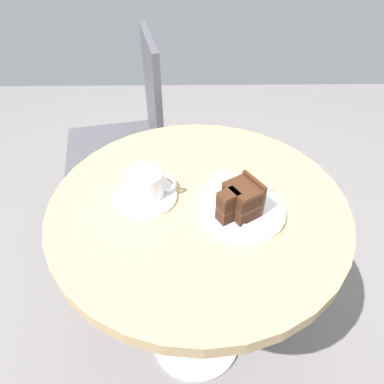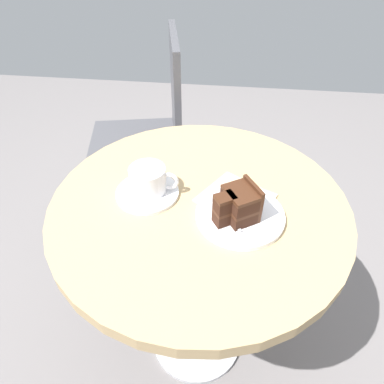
{
  "view_description": "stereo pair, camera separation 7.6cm",
  "coord_description": "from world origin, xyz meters",
  "px_view_note": "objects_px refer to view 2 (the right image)",
  "views": [
    {
      "loc": [
        -0.02,
        -0.59,
        1.23
      ],
      "look_at": [
        -0.02,
        -0.02,
        0.73
      ],
      "focal_mm": 32.0,
      "sensor_mm": 36.0,
      "label": 1
    },
    {
      "loc": [
        0.05,
        -0.59,
        1.23
      ],
      "look_at": [
        -0.02,
        -0.02,
        0.73
      ],
      "focal_mm": 32.0,
      "sensor_mm": 36.0,
      "label": 2
    }
  ],
  "objects_px": {
    "coffee_cup": "(149,179)",
    "teaspoon": "(139,178)",
    "cake_plate": "(240,215)",
    "saucer": "(148,193)",
    "cake_slice": "(238,205)",
    "fork": "(222,207)",
    "napkin": "(237,199)",
    "cafe_chair": "(155,126)"
  },
  "relations": [
    {
      "from": "cake_slice",
      "to": "napkin",
      "type": "xyz_separation_m",
      "value": [
        0.0,
        0.07,
        -0.05
      ]
    },
    {
      "from": "napkin",
      "to": "cafe_chair",
      "type": "xyz_separation_m",
      "value": [
        -0.33,
        0.6,
        -0.17
      ]
    },
    {
      "from": "saucer",
      "to": "cafe_chair",
      "type": "height_order",
      "value": "cafe_chair"
    },
    {
      "from": "coffee_cup",
      "to": "cake_plate",
      "type": "relative_size",
      "value": 0.59
    },
    {
      "from": "saucer",
      "to": "fork",
      "type": "xyz_separation_m",
      "value": [
        0.18,
        -0.04,
        0.01
      ]
    },
    {
      "from": "coffee_cup",
      "to": "cake_slice",
      "type": "distance_m",
      "value": 0.22
    },
    {
      "from": "cafe_chair",
      "to": "saucer",
      "type": "bearing_deg",
      "value": -0.76
    },
    {
      "from": "saucer",
      "to": "cafe_chair",
      "type": "relative_size",
      "value": 0.17
    },
    {
      "from": "fork",
      "to": "cake_slice",
      "type": "bearing_deg",
      "value": -158.4
    },
    {
      "from": "teaspoon",
      "to": "fork",
      "type": "xyz_separation_m",
      "value": [
        0.21,
        -0.08,
        0.0
      ]
    },
    {
      "from": "saucer",
      "to": "coffee_cup",
      "type": "distance_m",
      "value": 0.04
    },
    {
      "from": "cake_slice",
      "to": "teaspoon",
      "type": "bearing_deg",
      "value": 156.0
    },
    {
      "from": "napkin",
      "to": "cafe_chair",
      "type": "height_order",
      "value": "cafe_chair"
    },
    {
      "from": "fork",
      "to": "cafe_chair",
      "type": "xyz_separation_m",
      "value": [
        -0.3,
        0.64,
        -0.19
      ]
    },
    {
      "from": "saucer",
      "to": "coffee_cup",
      "type": "xyz_separation_m",
      "value": [
        0.0,
        0.01,
        0.04
      ]
    },
    {
      "from": "teaspoon",
      "to": "cafe_chair",
      "type": "bearing_deg",
      "value": 39.04
    },
    {
      "from": "coffee_cup",
      "to": "cafe_chair",
      "type": "distance_m",
      "value": 0.65
    },
    {
      "from": "saucer",
      "to": "fork",
      "type": "height_order",
      "value": "fork"
    },
    {
      "from": "teaspoon",
      "to": "coffee_cup",
      "type": "bearing_deg",
      "value": -107.12
    },
    {
      "from": "cafe_chair",
      "to": "cake_slice",
      "type": "bearing_deg",
      "value": 14.57
    },
    {
      "from": "cake_slice",
      "to": "cafe_chair",
      "type": "xyz_separation_m",
      "value": [
        -0.33,
        0.67,
        -0.22
      ]
    },
    {
      "from": "teaspoon",
      "to": "napkin",
      "type": "bearing_deg",
      "value": -68.93
    },
    {
      "from": "teaspoon",
      "to": "cake_plate",
      "type": "height_order",
      "value": "teaspoon"
    },
    {
      "from": "saucer",
      "to": "teaspoon",
      "type": "bearing_deg",
      "value": 124.31
    },
    {
      "from": "coffee_cup",
      "to": "teaspoon",
      "type": "xyz_separation_m",
      "value": [
        -0.03,
        0.04,
        -0.03
      ]
    },
    {
      "from": "saucer",
      "to": "cake_slice",
      "type": "distance_m",
      "value": 0.23
    },
    {
      "from": "saucer",
      "to": "napkin",
      "type": "height_order",
      "value": "saucer"
    },
    {
      "from": "cake_slice",
      "to": "cafe_chair",
      "type": "distance_m",
      "value": 0.78
    },
    {
      "from": "coffee_cup",
      "to": "cake_slice",
      "type": "relative_size",
      "value": 1.1
    },
    {
      "from": "cake_slice",
      "to": "napkin",
      "type": "distance_m",
      "value": 0.08
    },
    {
      "from": "saucer",
      "to": "cake_plate",
      "type": "bearing_deg",
      "value": -13.19
    },
    {
      "from": "cake_plate",
      "to": "saucer",
      "type": "bearing_deg",
      "value": 166.81
    },
    {
      "from": "coffee_cup",
      "to": "cake_plate",
      "type": "height_order",
      "value": "coffee_cup"
    },
    {
      "from": "coffee_cup",
      "to": "fork",
      "type": "xyz_separation_m",
      "value": [
        0.17,
        -0.05,
        -0.03
      ]
    },
    {
      "from": "coffee_cup",
      "to": "cafe_chair",
      "type": "relative_size",
      "value": 0.13
    },
    {
      "from": "coffee_cup",
      "to": "teaspoon",
      "type": "relative_size",
      "value": 1.28
    },
    {
      "from": "teaspoon",
      "to": "cafe_chair",
      "type": "xyz_separation_m",
      "value": [
        -0.09,
        0.56,
        -0.18
      ]
    },
    {
      "from": "teaspoon",
      "to": "cafe_chair",
      "type": "height_order",
      "value": "cafe_chair"
    },
    {
      "from": "cake_plate",
      "to": "cake_slice",
      "type": "distance_m",
      "value": 0.05
    },
    {
      "from": "cake_plate",
      "to": "cake_slice",
      "type": "bearing_deg",
      "value": -117.88
    },
    {
      "from": "cafe_chair",
      "to": "fork",
      "type": "bearing_deg",
      "value": 13.02
    },
    {
      "from": "saucer",
      "to": "napkin",
      "type": "distance_m",
      "value": 0.21
    }
  ]
}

